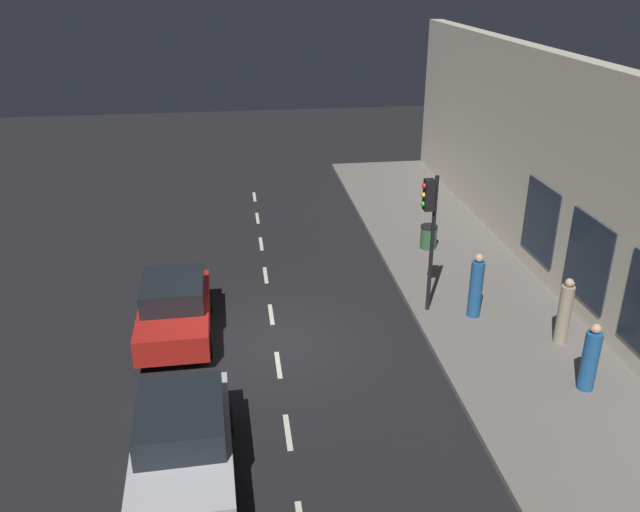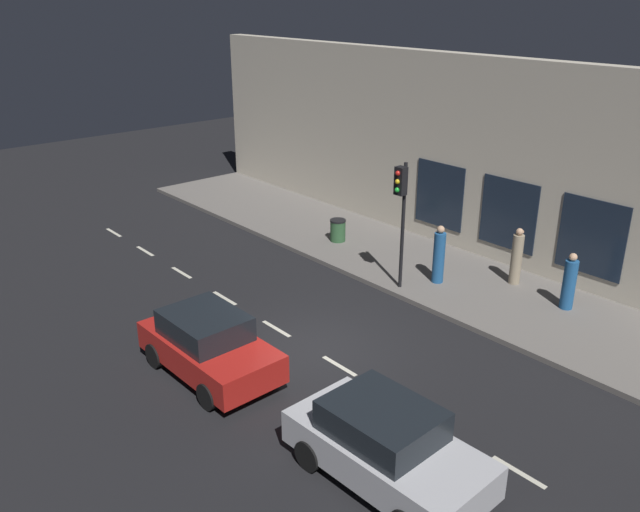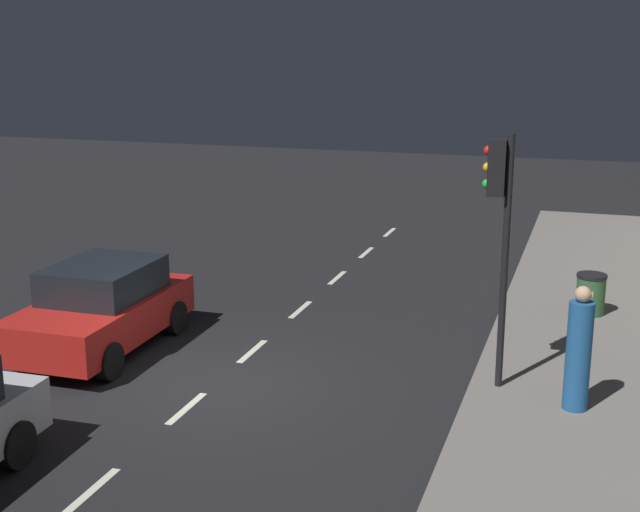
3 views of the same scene
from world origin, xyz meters
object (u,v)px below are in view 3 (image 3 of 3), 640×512
parked_car_2 (102,308)px  trash_bin (591,294)px  traffic_light (499,205)px  pedestrian_1 (578,353)px

parked_car_2 → trash_bin: parked_car_2 is taller
traffic_light → parked_car_2: 7.29m
parked_car_2 → pedestrian_1: pedestrian_1 is taller
parked_car_2 → trash_bin: (8.33, 4.44, -0.23)m
traffic_light → parked_car_2: size_ratio=1.02×
parked_car_2 → trash_bin: size_ratio=4.74×
traffic_light → parked_car_2: traffic_light is taller
traffic_light → trash_bin: bearing=71.8°
parked_car_2 → pedestrian_1: size_ratio=2.06×
parked_car_2 → pedestrian_1: (8.23, -0.36, 0.24)m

